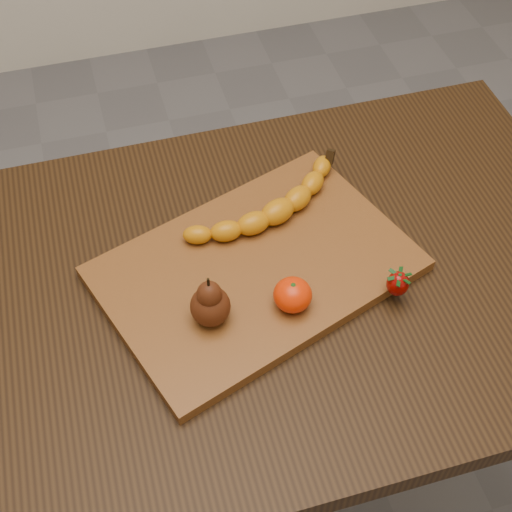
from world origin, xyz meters
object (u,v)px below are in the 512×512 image
object	(u,v)px
pear	(210,299)
mandarin	(293,295)
table	(290,308)
cutting_board	(256,269)

from	to	relation	value
pear	mandarin	xyz separation A→B (m)	(0.12, -0.01, -0.02)
table	pear	xyz separation A→B (m)	(-0.14, -0.06, 0.16)
table	cutting_board	size ratio (longest dim) A/B	2.22
pear	mandarin	distance (m)	0.12
mandarin	pear	bearing A→B (deg)	175.53
mandarin	table	bearing A→B (deg)	70.89
pear	mandarin	world-z (taller)	pear
table	mandarin	distance (m)	0.16
table	pear	size ratio (longest dim) A/B	11.30
cutting_board	mandarin	world-z (taller)	mandarin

